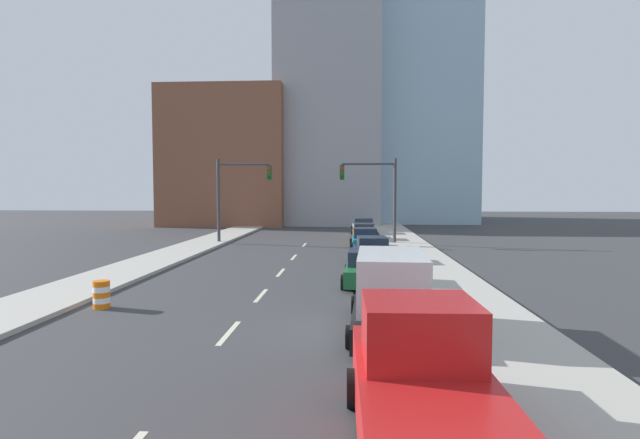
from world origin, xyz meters
name	(u,v)px	position (x,y,z in m)	size (l,w,h in m)	color
sidewalk_left	(228,234)	(-7.58, 46.75, 0.08)	(3.20, 93.50, 0.16)	#ADA89E
sidewalk_right	(398,235)	(7.58, 46.75, 0.08)	(3.20, 93.50, 0.16)	#ADA89E
lane_stripe_at_16m	(229,333)	(0.00, 16.43, 0.00)	(0.16, 2.40, 0.01)	beige
lane_stripe_at_21m	(261,295)	(0.00, 21.47, 0.00)	(0.16, 2.40, 0.01)	beige
lane_stripe_at_27m	(281,272)	(0.00, 26.84, 0.00)	(0.16, 2.40, 0.01)	beige
lane_stripe_at_32m	(294,257)	(0.00, 32.46, 0.00)	(0.16, 2.40, 0.01)	beige
lane_stripe_at_39m	(304,245)	(0.00, 39.31, 0.00)	(0.16, 2.40, 0.01)	beige
building_brick_left	(234,160)	(-11.00, 63.67, 7.83)	(14.00, 16.00, 15.66)	brown
building_office_center	(330,99)	(0.72, 67.67, 15.87)	(12.00, 20.00, 31.74)	#99999E
building_glass_right	(415,119)	(12.12, 71.67, 13.79)	(13.00, 20.00, 27.57)	#99B7CC
traffic_signal_left	(233,189)	(-5.45, 40.00, 4.13)	(4.22, 0.35, 6.41)	#38383D
traffic_signal_right	(379,189)	(5.54, 40.00, 4.13)	(4.22, 0.35, 6.41)	#38383D
traffic_barrel	(101,295)	(-5.08, 19.07, 0.47)	(0.56, 0.56, 0.95)	orange
pickup_truck_red	(426,398)	(4.59, 10.12, 0.91)	(2.45, 6.06, 2.24)	red
box_truck_black	(391,295)	(4.59, 16.81, 1.06)	(2.57, 5.90, 2.28)	black
sedan_green	(368,269)	(4.19, 24.06, 0.67)	(2.32, 4.50, 1.47)	#1E6033
sedan_navy	(372,251)	(4.63, 30.28, 0.68)	(2.27, 4.45, 1.48)	#141E47
sedan_teal	(365,240)	(4.39, 36.47, 0.68)	(2.06, 4.40, 1.50)	#196B75
sedan_orange	(364,233)	(4.48, 42.63, 0.64)	(2.08, 4.78, 1.40)	orange
sedan_silver	(363,227)	(4.57, 48.34, 0.70)	(2.23, 4.70, 1.51)	#B2B2BC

